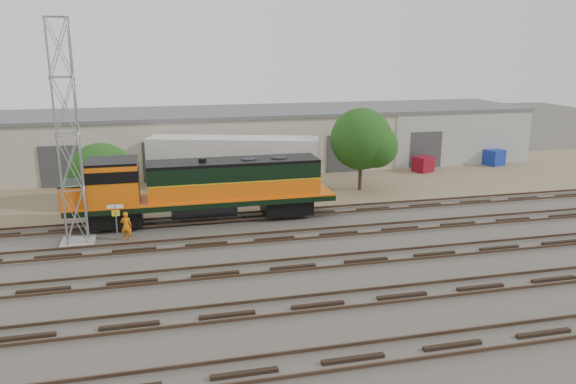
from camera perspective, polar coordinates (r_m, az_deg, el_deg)
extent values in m
plane|color=#47423A|center=(31.88, -0.81, -5.76)|extent=(140.00, 140.00, 0.00)
cube|color=#726047|center=(45.99, -4.96, 0.63)|extent=(80.00, 16.00, 0.02)
cube|color=black|center=(21.43, 6.62, -16.49)|extent=(80.00, 2.40, 0.14)
cube|color=#4C3828|center=(20.76, 7.38, -17.18)|extent=(80.00, 0.08, 0.14)
cube|color=#4C3828|center=(21.97, 5.94, -15.21)|extent=(80.00, 0.08, 0.14)
cube|color=black|center=(25.18, 3.05, -11.40)|extent=(80.00, 2.40, 0.14)
cube|color=#4C3828|center=(24.47, 3.57, -11.85)|extent=(80.00, 0.08, 0.14)
cube|color=#4C3828|center=(25.77, 2.57, -10.41)|extent=(80.00, 0.08, 0.14)
cube|color=black|center=(29.14, 0.51, -7.63)|extent=(80.00, 2.40, 0.14)
cube|color=#4C3828|center=(28.41, 0.88, -7.93)|extent=(80.00, 0.08, 0.14)
cube|color=#4C3828|center=(29.76, 0.15, -6.85)|extent=(80.00, 0.08, 0.14)
cube|color=black|center=(33.23, -1.39, -4.77)|extent=(80.00, 2.40, 0.14)
cube|color=#4C3828|center=(32.50, -1.11, -4.96)|extent=(80.00, 0.08, 0.14)
cube|color=#4C3828|center=(33.88, -1.66, -4.13)|extent=(80.00, 0.08, 0.14)
cube|color=black|center=(37.42, -2.85, -2.53)|extent=(80.00, 2.40, 0.14)
cube|color=#4C3828|center=(36.68, -2.63, -2.66)|extent=(80.00, 0.08, 0.14)
cube|color=#4C3828|center=(38.09, -3.06, -2.01)|extent=(80.00, 0.08, 0.14)
cube|color=#BBB19B|center=(53.26, -6.34, 5.26)|extent=(58.00, 10.00, 5.00)
cube|color=#59595B|center=(52.89, -6.42, 8.09)|extent=(58.40, 10.40, 0.30)
cube|color=#999993|center=(55.76, 17.52, 5.09)|extent=(14.00, 0.10, 5.00)
cube|color=#333335|center=(48.59, -22.11, 2.39)|extent=(3.20, 0.12, 3.40)
cube|color=#333335|center=(48.02, -12.64, 2.99)|extent=(3.20, 0.12, 3.40)
cube|color=#333335|center=(48.78, -3.20, 3.50)|extent=(3.20, 0.12, 3.40)
cube|color=#333335|center=(50.80, 5.73, 3.90)|extent=(3.20, 0.12, 3.40)
cube|color=#333335|center=(53.94, 13.80, 4.18)|extent=(3.20, 0.12, 3.40)
cube|color=black|center=(36.72, -17.03, -2.36)|extent=(3.18, 2.39, 0.99)
cube|color=black|center=(37.58, -0.17, -1.31)|extent=(3.18, 2.39, 0.99)
cube|color=black|center=(36.57, -8.54, -0.84)|extent=(16.91, 2.98, 0.35)
cylinder|color=black|center=(36.73, -8.50, -1.78)|extent=(4.18, 1.09, 1.09)
cube|color=#DA5B0A|center=(36.58, -5.48, 0.51)|extent=(10.94, 2.59, 1.19)
cube|color=black|center=(36.33, -5.52, 2.18)|extent=(10.94, 2.59, 0.99)
cube|color=black|center=(36.21, -5.55, 3.11)|extent=(10.94, 2.59, 0.20)
cube|color=#DA5B0A|center=(36.18, -17.28, 0.88)|extent=(2.98, 2.98, 2.59)
cube|color=black|center=(35.89, -17.45, 3.01)|extent=(2.98, 2.98, 0.16)
cube|color=#DA5B0A|center=(36.55, -20.78, -0.25)|extent=(1.59, 2.39, 1.39)
cube|color=gray|center=(34.78, -20.54, -4.78)|extent=(1.86, 1.86, 0.20)
cylinder|color=gray|center=(33.97, -22.33, 5.56)|extent=(0.09, 0.09, 12.38)
cylinder|color=gray|center=(33.81, -20.43, 5.70)|extent=(0.09, 0.09, 12.38)
cylinder|color=gray|center=(32.86, -22.61, 5.26)|extent=(0.09, 0.09, 12.38)
cylinder|color=gray|center=(32.70, -20.64, 5.41)|extent=(0.09, 0.09, 12.38)
cylinder|color=gray|center=(34.32, -17.03, -2.96)|extent=(0.07, 0.07, 2.22)
cube|color=white|center=(34.05, -17.15, -1.42)|extent=(0.91, 0.08, 0.22)
cube|color=yellow|center=(34.16, -17.10, -2.07)|extent=(0.46, 0.06, 0.35)
imported|color=orange|center=(34.31, -16.12, -3.34)|extent=(0.68, 0.49, 1.72)
cube|color=silver|center=(44.71, -5.56, 3.78)|extent=(13.59, 6.57, 2.78)
cube|color=black|center=(44.64, 1.18, 0.92)|extent=(3.13, 3.20, 1.03)
cube|color=black|center=(45.29, -12.16, 0.99)|extent=(0.15, 0.15, 1.34)
cube|color=black|center=(47.22, -11.48, 1.58)|extent=(0.15, 0.15, 1.34)
cube|color=navy|center=(57.22, 20.20, 3.31)|extent=(2.00, 1.94, 1.50)
cube|color=maroon|center=(52.30, 13.57, 2.76)|extent=(1.91, 1.85, 1.40)
cylinder|color=#382619|center=(42.48, -18.21, -0.96)|extent=(0.32, 0.32, 0.43)
sphere|color=#1C4313|center=(42.03, -18.41, 1.51)|extent=(4.77, 4.77, 4.77)
sphere|color=#1C4313|center=(41.37, -17.12, 0.73)|extent=(3.34, 3.34, 3.34)
cylinder|color=#382619|center=(44.63, 7.33, 1.70)|extent=(0.28, 0.28, 2.41)
sphere|color=#1C4313|center=(44.08, 7.46, 5.36)|extent=(4.81, 4.81, 4.81)
sphere|color=#1C4313|center=(43.85, 8.95, 4.62)|extent=(3.37, 3.37, 3.37)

